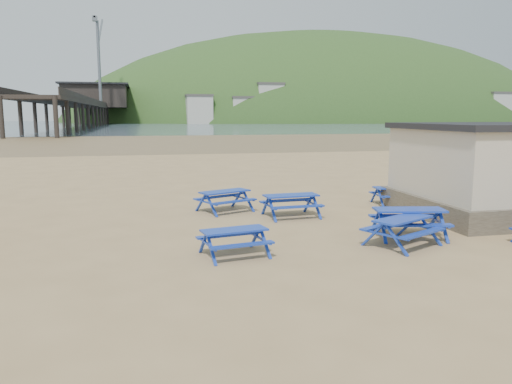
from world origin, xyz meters
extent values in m
plane|color=tan|center=(0.00, 0.00, 0.00)|extent=(400.00, 400.00, 0.00)
plane|color=olive|center=(0.00, 55.00, 0.00)|extent=(400.00, 400.00, 0.00)
plane|color=#4B5D6B|center=(0.00, 170.00, 0.01)|extent=(400.00, 400.00, 0.00)
cube|color=#173BA6|center=(0.68, 3.57, 0.73)|extent=(1.92, 1.36, 0.05)
cube|color=#173BA6|center=(0.44, 4.12, 0.45)|extent=(1.74, 0.95, 0.05)
cube|color=#173BA6|center=(0.92, 3.03, 0.45)|extent=(1.74, 0.95, 0.05)
cube|color=#173BA6|center=(2.71, 2.14, 0.74)|extent=(1.87, 0.84, 0.05)
cube|color=#173BA6|center=(2.67, 2.75, 0.46)|extent=(1.84, 0.39, 0.05)
cube|color=#173BA6|center=(2.76, 1.53, 0.46)|extent=(1.84, 0.39, 0.05)
cube|color=#173BA6|center=(7.32, 3.51, 0.66)|extent=(1.68, 0.77, 0.05)
cube|color=#173BA6|center=(7.37, 4.05, 0.41)|extent=(1.64, 0.37, 0.05)
cube|color=#173BA6|center=(7.27, 2.97, 0.41)|extent=(1.64, 0.37, 0.05)
cube|color=#173BA6|center=(-0.02, -2.09, 0.65)|extent=(1.69, 0.90, 0.04)
cube|color=#173BA6|center=(-0.12, -1.56, 0.40)|extent=(1.61, 0.50, 0.04)
cube|color=#173BA6|center=(0.07, -2.61, 0.40)|extent=(1.61, 0.50, 0.04)
cube|color=#173BA6|center=(4.49, -2.14, 0.73)|extent=(1.91, 1.43, 0.05)
cube|color=#173BA6|center=(4.22, -1.60, 0.45)|extent=(1.71, 1.03, 0.05)
cube|color=#173BA6|center=(4.76, -2.67, 0.45)|extent=(1.71, 1.03, 0.05)
cube|color=#665B4C|center=(10.50, 1.00, 0.35)|extent=(7.40, 5.40, 0.70)
cube|color=black|center=(-18.00, 175.00, 6.00)|extent=(9.00, 220.00, 0.60)
cube|color=black|center=(-18.00, 186.00, 10.00)|extent=(22.00, 30.00, 8.00)
cube|color=black|center=(-18.00, 186.00, 14.30)|extent=(24.00, 32.00, 0.60)
cylinder|color=slate|center=(-15.00, 164.00, 20.00)|extent=(1.00, 1.00, 28.00)
cube|color=slate|center=(-15.00, 178.00, 33.00)|extent=(0.60, 25.63, 12.38)
ellipsoid|color=#2D4C1E|center=(90.00, 230.00, -10.00)|extent=(264.00, 144.00, 108.00)
cube|color=#173BA6|center=(5.14, -1.32, 0.79)|extent=(2.06, 1.14, 0.05)
cube|color=#173BA6|center=(5.28, -0.69, 0.49)|extent=(1.96, 0.67, 0.05)
cube|color=#173BA6|center=(5.01, -1.95, 0.49)|extent=(1.96, 0.67, 0.05)
camera|label=1|loc=(-2.16, -13.80, 3.44)|focal=35.00mm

